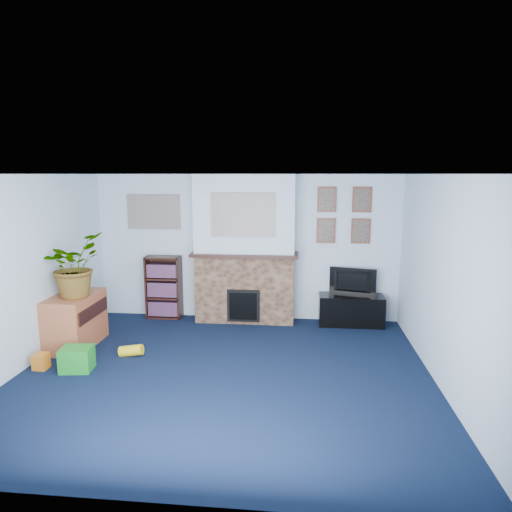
# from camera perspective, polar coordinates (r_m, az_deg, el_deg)

# --- Properties ---
(floor) EXTENTS (5.00, 4.50, 0.01)m
(floor) POSITION_cam_1_polar(r_m,az_deg,el_deg) (5.76, -3.97, -14.44)
(floor) COLOR black
(floor) RESTS_ON ground
(ceiling) EXTENTS (5.00, 4.50, 0.01)m
(ceiling) POSITION_cam_1_polar(r_m,az_deg,el_deg) (5.23, -4.30, 10.19)
(ceiling) COLOR white
(ceiling) RESTS_ON wall_back
(wall_back) EXTENTS (5.00, 0.04, 2.40)m
(wall_back) POSITION_cam_1_polar(r_m,az_deg,el_deg) (7.56, -1.22, 1.08)
(wall_back) COLOR silver
(wall_back) RESTS_ON ground
(wall_front) EXTENTS (5.00, 0.04, 2.40)m
(wall_front) POSITION_cam_1_polar(r_m,az_deg,el_deg) (3.27, -10.99, -11.50)
(wall_front) COLOR silver
(wall_front) RESTS_ON ground
(wall_left) EXTENTS (0.04, 4.50, 2.40)m
(wall_left) POSITION_cam_1_polar(r_m,az_deg,el_deg) (6.30, -27.17, -1.92)
(wall_left) COLOR silver
(wall_left) RESTS_ON ground
(wall_right) EXTENTS (0.04, 4.50, 2.40)m
(wall_right) POSITION_cam_1_polar(r_m,az_deg,el_deg) (5.53, 22.38, -3.11)
(wall_right) COLOR silver
(wall_right) RESTS_ON ground
(chimney_breast) EXTENTS (1.72, 0.50, 2.40)m
(chimney_breast) POSITION_cam_1_polar(r_m,az_deg,el_deg) (7.36, -1.41, 0.70)
(chimney_breast) COLOR brown
(chimney_breast) RESTS_ON ground
(collage_main) EXTENTS (1.00, 0.03, 0.68)m
(collage_main) POSITION_cam_1_polar(r_m,az_deg,el_deg) (7.08, -1.64, 5.18)
(collage_main) COLOR gray
(collage_main) RESTS_ON chimney_breast
(collage_left) EXTENTS (0.90, 0.03, 0.58)m
(collage_left) POSITION_cam_1_polar(r_m,az_deg,el_deg) (7.81, -12.66, 5.42)
(collage_left) COLOR gray
(collage_left) RESTS_ON wall_back
(portrait_tl) EXTENTS (0.30, 0.03, 0.40)m
(portrait_tl) POSITION_cam_1_polar(r_m,az_deg,el_deg) (7.41, 8.85, 7.00)
(portrait_tl) COLOR brown
(portrait_tl) RESTS_ON wall_back
(portrait_tr) EXTENTS (0.30, 0.03, 0.40)m
(portrait_tr) POSITION_cam_1_polar(r_m,az_deg,el_deg) (7.46, 13.10, 6.88)
(portrait_tr) COLOR brown
(portrait_tr) RESTS_ON wall_back
(portrait_bl) EXTENTS (0.30, 0.03, 0.40)m
(portrait_bl) POSITION_cam_1_polar(r_m,az_deg,el_deg) (7.45, 8.75, 3.16)
(portrait_bl) COLOR brown
(portrait_bl) RESTS_ON wall_back
(portrait_br) EXTENTS (0.30, 0.03, 0.40)m
(portrait_br) POSITION_cam_1_polar(r_m,az_deg,el_deg) (7.50, 12.95, 3.06)
(portrait_br) COLOR brown
(portrait_br) RESTS_ON wall_back
(tv_stand) EXTENTS (1.03, 0.43, 0.49)m
(tv_stand) POSITION_cam_1_polar(r_m,az_deg,el_deg) (7.55, 11.78, -6.75)
(tv_stand) COLOR black
(tv_stand) RESTS_ON ground
(television) EXTENTS (0.75, 0.28, 0.43)m
(television) POSITION_cam_1_polar(r_m,az_deg,el_deg) (7.45, 11.90, -3.20)
(television) COLOR black
(television) RESTS_ON tv_stand
(bookshelf) EXTENTS (0.58, 0.28, 1.05)m
(bookshelf) POSITION_cam_1_polar(r_m,az_deg,el_deg) (7.85, -11.42, -3.99)
(bookshelf) COLOR black
(bookshelf) RESTS_ON ground
(sideboard) EXTENTS (0.53, 0.95, 0.74)m
(sideboard) POSITION_cam_1_polar(r_m,az_deg,el_deg) (6.96, -21.63, -7.65)
(sideboard) COLOR #A35634
(sideboard) RESTS_ON ground
(potted_plant) EXTENTS (0.71, 0.81, 0.87)m
(potted_plant) POSITION_cam_1_polar(r_m,az_deg,el_deg) (6.70, -21.90, -1.09)
(potted_plant) COLOR #26661E
(potted_plant) RESTS_ON sideboard
(mantel_clock) EXTENTS (0.10, 0.06, 0.14)m
(mantel_clock) POSITION_cam_1_polar(r_m,az_deg,el_deg) (7.31, -1.57, 0.92)
(mantel_clock) COLOR gold
(mantel_clock) RESTS_ON chimney_breast
(mantel_candle) EXTENTS (0.05, 0.05, 0.17)m
(mantel_candle) POSITION_cam_1_polar(r_m,az_deg,el_deg) (7.27, 1.45, 0.95)
(mantel_candle) COLOR #B2BFC6
(mantel_candle) RESTS_ON chimney_breast
(mantel_teddy) EXTENTS (0.12, 0.12, 0.12)m
(mantel_teddy) POSITION_cam_1_polar(r_m,az_deg,el_deg) (7.38, -5.16, 0.94)
(mantel_teddy) COLOR gray
(mantel_teddy) RESTS_ON chimney_breast
(mantel_can) EXTENTS (0.05, 0.05, 0.11)m
(mantel_can) POSITION_cam_1_polar(r_m,az_deg,el_deg) (7.26, 3.43, 0.76)
(mantel_can) COLOR orange
(mantel_can) RESTS_ON chimney_breast
(green_crate) EXTENTS (0.41, 0.34, 0.30)m
(green_crate) POSITION_cam_1_polar(r_m,az_deg,el_deg) (6.19, -21.48, -11.95)
(green_crate) COLOR #198C26
(green_crate) RESTS_ON ground
(toy_ball) EXTENTS (0.16, 0.16, 0.16)m
(toy_ball) POSITION_cam_1_polar(r_m,az_deg,el_deg) (7.13, -20.92, -9.39)
(toy_ball) COLOR yellow
(toy_ball) RESTS_ON ground
(toy_block) EXTENTS (0.17, 0.17, 0.20)m
(toy_block) POSITION_cam_1_polar(r_m,az_deg,el_deg) (6.42, -25.29, -11.72)
(toy_block) COLOR orange
(toy_block) RESTS_ON ground
(toy_tube) EXTENTS (0.33, 0.14, 0.19)m
(toy_tube) POSITION_cam_1_polar(r_m,az_deg,el_deg) (6.45, -15.33, -11.34)
(toy_tube) COLOR yellow
(toy_tube) RESTS_ON ground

